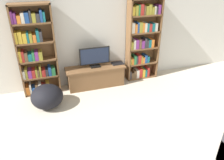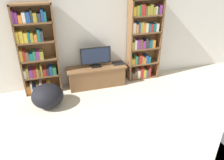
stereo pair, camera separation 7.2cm
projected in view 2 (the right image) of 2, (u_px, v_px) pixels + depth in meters
name	position (u px, v px, depth m)	size (l,w,h in m)	color
wall_back	(96.00, 32.00, 5.23)	(8.80, 0.06, 2.60)	silver
bookshelf_left	(36.00, 52.00, 4.85)	(0.83, 0.30, 2.05)	brown
bookshelf_right	(143.00, 41.00, 5.50)	(0.83, 0.30, 2.05)	brown
tv_stand	(96.00, 76.00, 5.44)	(1.45, 0.46, 0.51)	brown
television	(96.00, 57.00, 5.21)	(0.73, 0.16, 0.49)	black
laptop	(118.00, 63.00, 5.49)	(0.30, 0.22, 0.03)	#28282D
area_rug	(137.00, 144.00, 3.72)	(2.32, 1.50, 0.02)	beige
beanbag_ottoman	(48.00, 96.00, 4.64)	(0.67, 0.67, 0.50)	black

